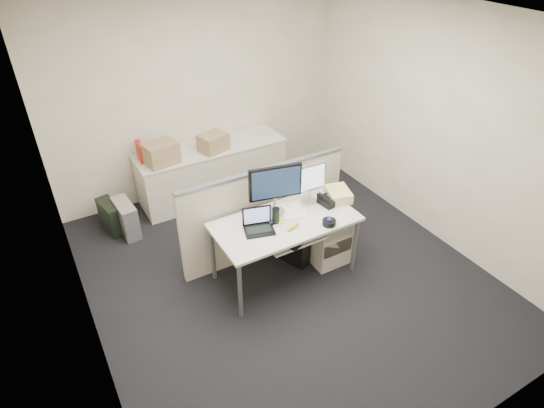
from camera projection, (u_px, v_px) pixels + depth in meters
floor at (284, 274)px, 5.09m from camera, size 4.00×4.50×0.01m
ceiling at (289, 19)px, 3.59m from camera, size 4.00×4.50×0.01m
wall_back at (197, 95)px, 5.96m from camera, size 4.00×0.02×2.70m
wall_front at (482, 328)px, 2.72m from camera, size 4.00×0.02×2.70m
wall_left at (66, 231)px, 3.51m from camera, size 0.02×4.50×2.70m
wall_right at (436, 125)px, 5.17m from camera, size 0.02×4.50×2.70m
desk at (285, 226)px, 4.72m from camera, size 1.50×0.75×0.73m
keyboard_tray at (294, 238)px, 4.61m from camera, size 0.62×0.32×0.02m
drawer_pedestal at (324, 233)px, 5.17m from camera, size 0.40×0.55×0.65m
cubicle_partition at (265, 214)px, 5.10m from camera, size 2.00×0.06×1.10m
back_counter at (212, 172)px, 6.28m from camera, size 2.00×0.60×0.72m
monitor_main at (275, 190)px, 4.65m from camera, size 0.59×0.33×0.56m
monitor_small at (310, 184)px, 4.86m from camera, size 0.38×0.20×0.45m
laptop at (259, 222)px, 4.48m from camera, size 0.34×0.29×0.22m
trackball at (329, 222)px, 4.61m from camera, size 0.15×0.15×0.05m
desk_phone at (330, 200)px, 4.94m from camera, size 0.26×0.22×0.08m
paper_stack at (292, 210)px, 4.83m from camera, size 0.29×0.35×0.01m
sticky_pad at (281, 222)px, 4.66m from camera, size 0.09×0.09×0.01m
travel_mug at (276, 216)px, 4.61m from camera, size 0.10×0.10×0.16m
banana at (293, 227)px, 4.56m from camera, size 0.18×0.09×0.04m
cellphone at (270, 222)px, 4.65m from camera, size 0.09×0.13×0.02m
manila_folders at (338, 194)px, 5.00m from camera, size 0.31×0.36×0.11m
keyboard at (301, 237)px, 4.59m from camera, size 0.45×0.31×0.02m
pc_tower_desk at (290, 243)px, 5.19m from camera, size 0.34×0.51×0.44m
pc_tower_spare_dark at (111, 217)px, 5.66m from camera, size 0.25×0.46×0.40m
pc_tower_spare_silver at (126, 218)px, 5.60m from camera, size 0.22×0.48×0.43m
cardboard_box_left at (161, 154)px, 5.62m from camera, size 0.44×0.36×0.30m
cardboard_box_right at (213, 143)px, 5.92m from camera, size 0.41×0.35×0.25m
red_binder at (141, 152)px, 5.71m from camera, size 0.08×0.27×0.25m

